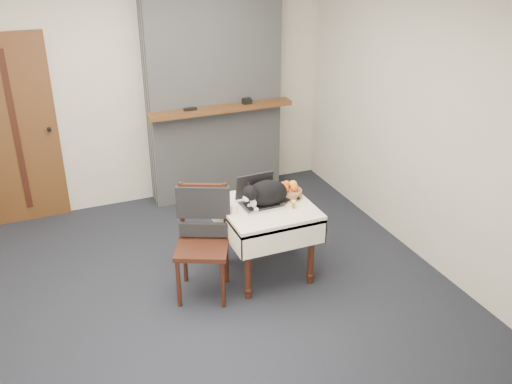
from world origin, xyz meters
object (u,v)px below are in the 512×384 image
pill_bottle (294,204)px  cream_jar (234,209)px  cat (268,193)px  door (16,132)px  side_table (267,217)px  laptop (258,197)px  chair (203,225)px  fruit_basket (288,191)px

pill_bottle → cream_jar: bearing=168.4°
cat → pill_bottle: bearing=-55.2°
cat → cream_jar: 0.34m
door → side_table: door is taller
laptop → chair: size_ratio=0.37×
chair → cream_jar: bearing=17.5°
chair → fruit_basket: bearing=30.0°
cat → laptop: bearing=125.4°
laptop → cat: (0.07, -0.05, 0.05)m
cat → cream_jar: bearing=170.3°
cream_jar → pill_bottle: 0.52m
laptop → pill_bottle: bearing=-40.3°
side_table → laptop: 0.19m
laptop → fruit_basket: laptop is taller
door → pill_bottle: size_ratio=28.30×
fruit_basket → chair: (-0.84, -0.08, -0.13)m
door → cream_jar: 2.59m
cream_jar → laptop: bearing=19.3°
cream_jar → chair: 0.30m
cream_jar → fruit_basket: bearing=11.8°
laptop → cream_jar: size_ratio=4.92×
cream_jar → pill_bottle: cream_jar is taller
laptop → cat: cat is taller
cream_jar → chair: bearing=173.2°
fruit_basket → side_table: bearing=-161.0°
door → cream_jar: bearing=-50.6°
cat → cream_jar: size_ratio=7.67×
cat → cream_jar: (-0.33, -0.04, -0.08)m
pill_bottle → door: bearing=135.7°
cream_jar → pill_bottle: (0.51, -0.10, 0.00)m
door → laptop: 2.69m
side_table → laptop: (-0.05, 0.06, 0.18)m
cream_jar → fruit_basket: (0.57, 0.12, 0.02)m
cat → chair: 0.63m
pill_bottle → chair: (-0.78, 0.14, -0.11)m
laptop → cat: bearing=-39.9°
door → fruit_basket: door is taller
pill_bottle → chair: 0.80m
cat → chair: size_ratio=0.57×
door → side_table: size_ratio=2.56×
fruit_basket → chair: bearing=-174.2°
cat → cream_jar: cat is taller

